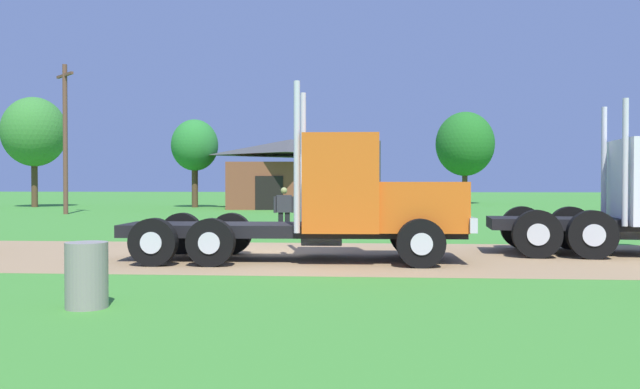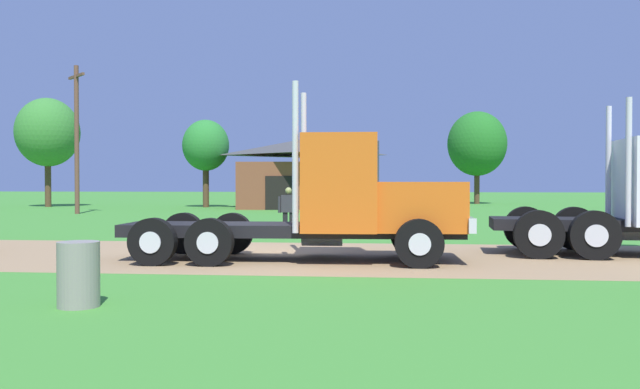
% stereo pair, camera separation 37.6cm
% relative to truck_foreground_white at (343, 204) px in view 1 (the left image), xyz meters
% --- Properties ---
extents(ground_plane, '(200.00, 200.00, 0.00)m').
position_rel_truck_foreground_white_xyz_m(ground_plane, '(-2.34, 0.80, -1.32)').
color(ground_plane, '#3E862F').
extents(dirt_track, '(120.00, 6.79, 0.01)m').
position_rel_truck_foreground_white_xyz_m(dirt_track, '(-2.34, 0.80, -1.31)').
color(dirt_track, '#997B54').
rests_on(dirt_track, ground_plane).
extents(truck_foreground_white, '(7.99, 2.91, 4.00)m').
position_rel_truck_foreground_white_xyz_m(truck_foreground_white, '(0.00, 0.00, 0.00)').
color(truck_foreground_white, black).
rests_on(truck_foreground_white, ground_plane).
extents(visitor_far_side, '(0.69, 0.34, 1.64)m').
position_rel_truck_foreground_white_xyz_m(visitor_far_side, '(-2.21, 6.38, -0.42)').
color(visitor_far_side, '#2D2D33').
rests_on(visitor_far_side, ground_plane).
extents(steel_barrel, '(0.60, 0.60, 0.95)m').
position_rel_truck_foreground_white_xyz_m(steel_barrel, '(-3.47, -5.92, -0.84)').
color(steel_barrel, gray).
rests_on(steel_barrel, ground_plane).
extents(shed_building, '(8.93, 7.78, 4.79)m').
position_rel_truck_foreground_white_xyz_m(shed_building, '(-4.81, 30.07, 1.00)').
color(shed_building, brown).
rests_on(shed_building, ground_plane).
extents(utility_pole_near, '(1.68, 1.63, 8.41)m').
position_rel_truck_foreground_white_xyz_m(utility_pole_near, '(-16.44, 20.39, 3.14)').
color(utility_pole_near, brown).
rests_on(utility_pole_near, ground_plane).
extents(tree_left, '(4.51, 4.51, 7.90)m').
position_rel_truck_foreground_white_xyz_m(tree_left, '(-23.39, 30.02, 4.07)').
color(tree_left, '#513823').
rests_on(tree_left, ground_plane).
extents(tree_mid, '(3.31, 3.31, 6.25)m').
position_rel_truck_foreground_white_xyz_m(tree_mid, '(-11.76, 30.41, 3.07)').
color(tree_mid, '#513823').
rests_on(tree_mid, ground_plane).
extents(tree_right, '(4.81, 4.81, 7.60)m').
position_rel_truck_foreground_white_xyz_m(tree_right, '(8.52, 39.45, 3.62)').
color(tree_right, '#513823').
rests_on(tree_right, ground_plane).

